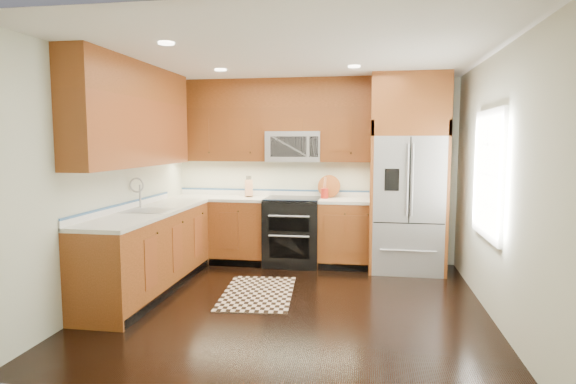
% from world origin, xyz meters
% --- Properties ---
extents(ground, '(4.00, 4.00, 0.00)m').
position_xyz_m(ground, '(0.00, 0.00, 0.00)').
color(ground, black).
rests_on(ground, ground).
extents(wall_back, '(4.00, 0.02, 2.60)m').
position_xyz_m(wall_back, '(0.00, 2.00, 1.30)').
color(wall_back, beige).
rests_on(wall_back, ground).
extents(wall_left, '(0.02, 4.00, 2.60)m').
position_xyz_m(wall_left, '(-2.00, 0.00, 1.30)').
color(wall_left, beige).
rests_on(wall_left, ground).
extents(wall_right, '(0.02, 4.00, 2.60)m').
position_xyz_m(wall_right, '(2.00, 0.00, 1.30)').
color(wall_right, beige).
rests_on(wall_right, ground).
extents(window, '(0.04, 1.10, 1.30)m').
position_xyz_m(window, '(1.98, 0.20, 1.40)').
color(window, white).
rests_on(window, ground).
extents(base_cabinets, '(2.85, 3.00, 0.90)m').
position_xyz_m(base_cabinets, '(-1.23, 0.90, 0.45)').
color(base_cabinets, brown).
rests_on(base_cabinets, ground).
extents(countertop, '(2.86, 3.01, 0.04)m').
position_xyz_m(countertop, '(-1.09, 1.01, 0.92)').
color(countertop, silver).
rests_on(countertop, base_cabinets).
extents(upper_cabinets, '(2.85, 3.00, 1.15)m').
position_xyz_m(upper_cabinets, '(-1.15, 1.09, 2.02)').
color(upper_cabinets, brown).
rests_on(upper_cabinets, ground).
extents(range, '(0.76, 0.67, 0.95)m').
position_xyz_m(range, '(-0.25, 1.67, 0.47)').
color(range, black).
rests_on(range, ground).
extents(microwave, '(0.76, 0.40, 0.42)m').
position_xyz_m(microwave, '(-0.25, 1.80, 1.66)').
color(microwave, '#B2B2B7').
rests_on(microwave, ground).
extents(refrigerator, '(0.98, 0.75, 2.60)m').
position_xyz_m(refrigerator, '(1.30, 1.63, 1.30)').
color(refrigerator, '#B2B2B7').
rests_on(refrigerator, ground).
extents(sink_faucet, '(0.54, 0.44, 0.37)m').
position_xyz_m(sink_faucet, '(-1.73, 0.23, 0.99)').
color(sink_faucet, '#B2B2B7').
rests_on(sink_faucet, countertop).
extents(rug, '(0.89, 1.36, 0.01)m').
position_xyz_m(rug, '(-0.44, 0.31, 0.01)').
color(rug, black).
rests_on(rug, ground).
extents(knife_block, '(0.15, 0.17, 0.30)m').
position_xyz_m(knife_block, '(-0.91, 1.80, 1.06)').
color(knife_block, tan).
rests_on(knife_block, countertop).
extents(utensil_crock, '(0.12, 0.12, 0.30)m').
position_xyz_m(utensil_crock, '(0.19, 1.73, 1.04)').
color(utensil_crock, '#A21F13').
rests_on(utensil_crock, countertop).
extents(cutting_board, '(0.37, 0.37, 0.02)m').
position_xyz_m(cutting_board, '(0.24, 1.86, 0.95)').
color(cutting_board, brown).
rests_on(cutting_board, countertop).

